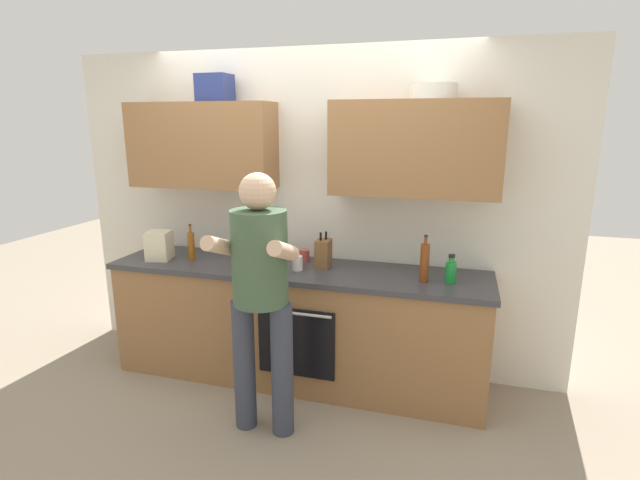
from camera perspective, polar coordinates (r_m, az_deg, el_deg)
The scene contains 16 objects.
ground_plane at distance 3.95m, azimuth -2.75°, elevation -15.85°, with size 12.00×12.00×0.00m, color gray.
back_wall_unit at distance 3.72m, azimuth -1.61°, elevation 6.74°, with size 4.00×0.38×2.50m.
counter at distance 3.75m, azimuth -2.83°, elevation -9.85°, with size 2.84×0.67×0.90m.
person_standing at distance 2.96m, azimuth -7.10°, elevation -5.33°, with size 0.49×0.45×1.67m.
bottle_syrup at distance 3.88m, azimuth -14.99°, elevation -0.68°, with size 0.05×0.05×0.29m.
bottle_soda at distance 3.35m, azimuth 15.22°, elevation -3.57°, with size 0.07×0.07×0.20m.
bottle_hotsauce at distance 3.46m, azimuth -7.27°, elevation -1.96°, with size 0.06×0.06×0.28m.
bottle_soy at distance 3.55m, azimuth -9.57°, elevation -2.10°, with size 0.06×0.06×0.24m.
bottle_vinegar at distance 3.32m, azimuth 12.27°, elevation -2.60°, with size 0.06×0.06×0.32m.
bottle_wine at distance 3.97m, azimuth -9.76°, elevation -0.47°, with size 0.07×0.07×0.22m.
cup_coffee at distance 3.52m, azimuth -2.71°, elevation -2.74°, with size 0.08×0.08×0.11m, color white.
cup_stoneware at distance 3.45m, azimuth -4.66°, elevation -3.14°, with size 0.08×0.08×0.10m, color slate.
cup_ceramic at distance 3.73m, azimuth -1.85°, elevation -1.86°, with size 0.08×0.08×0.09m, color #BF4C47.
mixing_bowl at distance 3.69m, azimuth -6.23°, elevation -2.26°, with size 0.23×0.23×0.07m, color silver.
knife_block at distance 3.57m, azimuth 0.40°, elevation -1.60°, with size 0.10×0.14×0.27m.
grocery_bag_rice at distance 3.98m, azimuth -18.49°, elevation -0.61°, with size 0.17×0.19×0.22m, color beige.
Camera 1 is at (1.13, -3.24, 1.96)m, focal length 27.04 mm.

